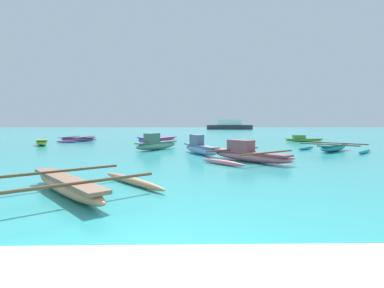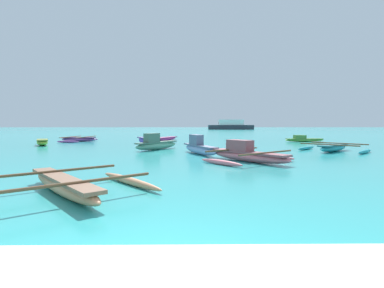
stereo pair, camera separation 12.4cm
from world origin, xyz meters
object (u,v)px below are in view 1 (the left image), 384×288
Objects in this scene: moored_boat_0 at (333,148)px; moored_boat_5 at (303,139)px; moored_boat_9 at (42,142)px; moored_boat_1 at (143,140)px; distant_ferry at (229,125)px; moored_boat_3 at (199,147)px; moored_boat_7 at (156,144)px; moored_boat_8 at (248,154)px; moored_boat_6 at (78,139)px; moored_boat_2 at (67,186)px; moored_boat_4 at (165,139)px.

moored_boat_0 is 1.13× the size of moored_boat_5.
moored_boat_1 is at bearing 80.39° from moored_boat_9.
moored_boat_5 is 0.30× the size of distant_ferry.
moored_boat_9 is (-7.21, -2.14, -0.02)m from moored_boat_1.
distant_ferry reaches higher than moored_boat_9.
moored_boat_7 is (-2.58, 2.67, 0.00)m from moored_boat_3.
moored_boat_3 is 0.92× the size of moored_boat_8.
moored_boat_6 is 11.62m from moored_boat_7.
moored_boat_2 is 1.33× the size of moored_boat_5.
moored_boat_0 is 1.72× the size of moored_boat_1.
moored_boat_5 reaches higher than moored_boat_9.
moored_boat_6 is at bearing 77.81° from moored_boat_7.
moored_boat_5 is (9.75, 10.68, -0.15)m from moored_boat_3.
moored_boat_6 is 0.36× the size of distant_ferry.
moored_boat_9 is at bearing -111.24° from distant_ferry.
distant_ferry is (14.17, 72.44, 0.87)m from moored_boat_2.
moored_boat_9 is (-8.85, 3.75, -0.12)m from moored_boat_7.
moored_boat_0 is at bearing 49.23° from moored_boat_9.
moored_boat_8 is at bearing -140.11° from moored_boat_4.
moored_boat_0 is 19.98m from moored_boat_9.
moored_boat_5 is at bearing -91.04° from distant_ferry.
moored_boat_0 is 0.34× the size of distant_ferry.
moored_boat_2 is at bearing -41.60° from moored_boat_3.
moored_boat_5 is at bearing 34.53° from moored_boat_0.
moored_boat_7 is at bearing -156.00° from moored_boat_4.
distant_ferry is at bearing 8.35° from moored_boat_4.
moored_boat_9 is at bearing -140.01° from moored_boat_3.
moored_boat_1 is 0.55× the size of moored_boat_6.
moored_boat_2 is 73.82m from distant_ferry.
moored_boat_2 is at bearing -149.30° from moored_boat_7.
moored_boat_0 is 0.94× the size of moored_boat_6.
moored_boat_4 is 1.20× the size of moored_boat_7.
moored_boat_6 is at bearing 122.51° from moored_boat_4.
moored_boat_3 reaches higher than moored_boat_4.
moored_boat_7 is at bearing 40.93° from moored_boat_9.
moored_boat_3 reaches higher than moored_boat_6.
moored_boat_1 reaches higher than moored_boat_2.
moored_boat_5 is 52.73m from distant_ferry.
moored_boat_7 is 1.30× the size of moored_boat_9.
moored_boat_7 is 0.80× the size of moored_boat_8.
moored_boat_3 is 64.30m from distant_ferry.
moored_boat_0 is 0.96× the size of moored_boat_8.
moored_boat_4 is 1.56× the size of moored_boat_9.
moored_boat_0 is at bearing 79.14° from moored_boat_3.
moored_boat_1 is 0.90× the size of moored_boat_9.
moored_boat_8 is (4.70, -15.60, 0.12)m from moored_boat_4.
moored_boat_2 is 1.41× the size of moored_boat_7.
moored_boat_6 is (-18.37, 9.83, -0.01)m from moored_boat_0.
distant_ferry is (14.93, 54.83, 0.80)m from moored_boat_1.
moored_boat_5 reaches higher than moored_boat_1.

